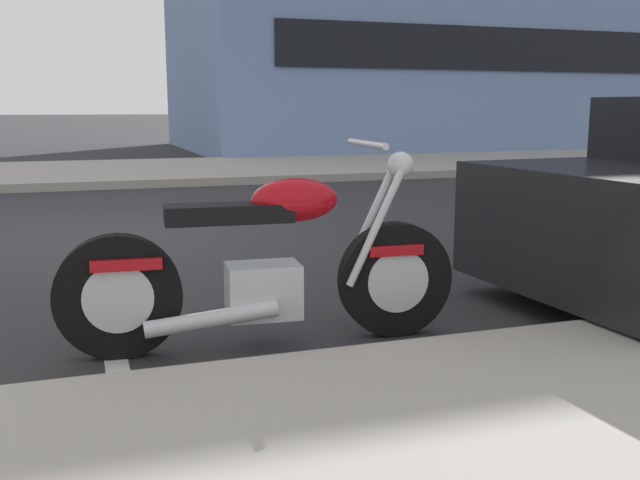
{
  "coord_description": "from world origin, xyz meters",
  "views": [
    {
      "loc": [
        -0.15,
        -7.68,
        1.31
      ],
      "look_at": [
        1.14,
        -3.9,
        0.58
      ],
      "focal_mm": 40.49,
      "sensor_mm": 36.0,
      "label": 1
    }
  ],
  "objects": [
    {
      "name": "ground_plane",
      "position": [
        0.0,
        0.0,
        0.0
      ],
      "size": [
        260.0,
        260.0,
        0.0
      ],
      "primitive_type": "plane",
      "color": "#28282B"
    },
    {
      "name": "sidewalk_far_curb",
      "position": [
        12.0,
        6.87,
        0.07
      ],
      "size": [
        120.0,
        5.0,
        0.14
      ],
      "primitive_type": "cube",
      "color": "gray",
      "rests_on": "ground"
    },
    {
      "name": "parking_stall_stripe",
      "position": [
        0.0,
        -3.77,
        0.0
      ],
      "size": [
        0.12,
        2.2,
        0.01
      ],
      "primitive_type": "cube",
      "color": "silver",
      "rests_on": "ground"
    },
    {
      "name": "parked_motorcycle",
      "position": [
        0.82,
        -3.93,
        0.44
      ],
      "size": [
        2.21,
        0.62,
        1.13
      ],
      "rotation": [
        0.0,
        0.0,
        -0.08
      ],
      "color": "black",
      "rests_on": "ground"
    }
  ]
}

